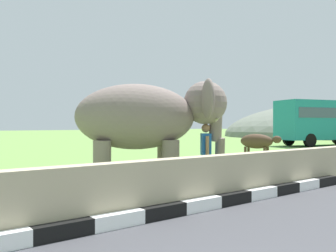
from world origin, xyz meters
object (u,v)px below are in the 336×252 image
(elephant, at_px, (150,118))
(cow_near, at_px, (257,142))
(bus_teal, at_px, (325,119))
(person_handler, at_px, (206,151))

(elephant, height_order, cow_near, elephant)
(elephant, distance_m, bus_teal, 22.92)
(person_handler, relative_size, cow_near, 0.86)
(person_handler, bearing_deg, cow_near, 27.09)
(elephant, relative_size, bus_teal, 0.48)
(cow_near, bearing_deg, person_handler, -152.91)
(bus_teal, bearing_deg, cow_near, -162.35)
(person_handler, height_order, bus_teal, bus_teal)
(elephant, bearing_deg, cow_near, 18.08)
(elephant, height_order, bus_teal, bus_teal)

